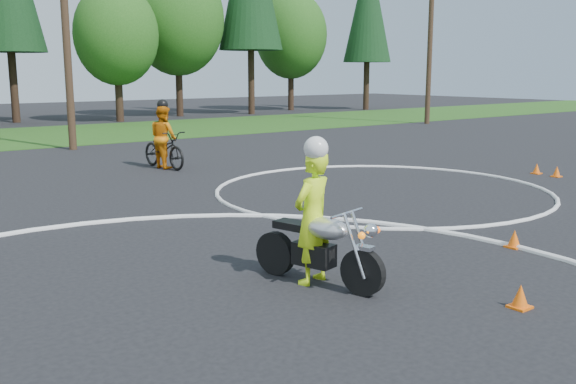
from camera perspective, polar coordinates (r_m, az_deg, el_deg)
course_markings at (r=9.37m, az=-0.70°, el=-7.02°), size 19.05×19.05×0.12m
primary_motorcycle at (r=8.67m, az=2.83°, el=-4.91°), size 0.79×2.03×1.09m
rider_primary_grp at (r=8.65m, az=2.21°, el=-1.90°), size 0.76×0.59×2.02m
rider_second_grp at (r=19.63m, az=-10.97°, el=4.21°), size 0.91×2.19×2.06m
traffic_cones at (r=10.26m, az=20.11°, el=-5.37°), size 17.95×10.90×0.30m
treeline at (r=41.66m, az=-12.37°, el=15.56°), size 38.20×8.10×14.52m
utility_poles at (r=25.27m, az=-19.26°, el=15.37°), size 41.60×1.12×10.00m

